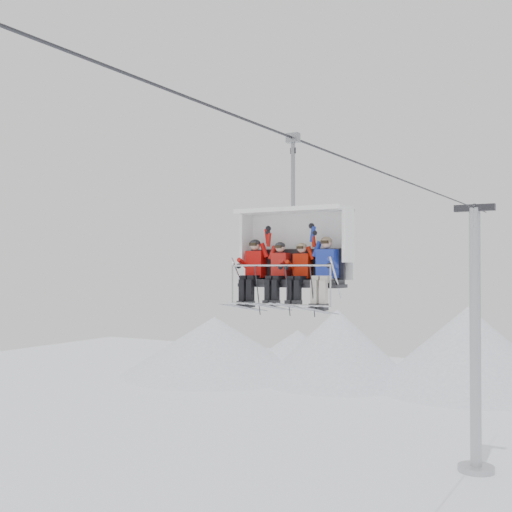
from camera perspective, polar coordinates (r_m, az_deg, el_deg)
The scene contains 8 objects.
ridgeline at distance 54.78m, azimuth 21.47°, elevation -8.76°, with size 72.00×21.00×7.00m.
lift_tower_right at distance 34.55m, azimuth 18.92°, elevation -8.45°, with size 2.00×1.80×13.48m.
haul_cable at distance 13.75m, azimuth 0.00°, elevation 11.68°, with size 0.06×0.06×50.00m, color #2C2C31.
chairlift_carrier at distance 15.05m, azimuth 3.56°, elevation 0.77°, with size 2.71×1.17×3.98m.
skier_far_left at distance 15.23m, azimuth -0.22°, elevation -1.18°, with size 0.43×1.69×1.71m.
skier_center_left at distance 14.89m, azimuth 2.02°, elevation -1.32°, with size 0.40×1.69×1.59m.
skier_center_right at distance 14.63m, azimuth 3.95°, elevation -1.38°, with size 0.38×1.69×1.54m.
skier_far_right at distance 14.38m, azimuth 6.17°, elevation -1.15°, with size 0.44×1.69×1.74m.
Camera 1 is at (6.76, -11.58, 10.28)m, focal length 45.00 mm.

